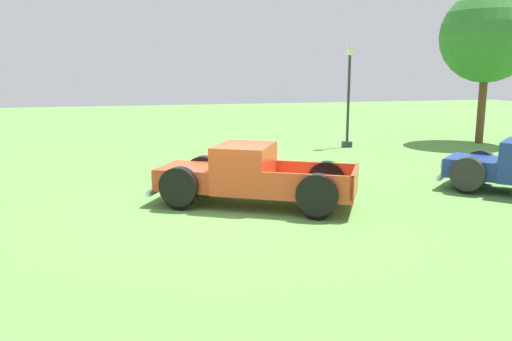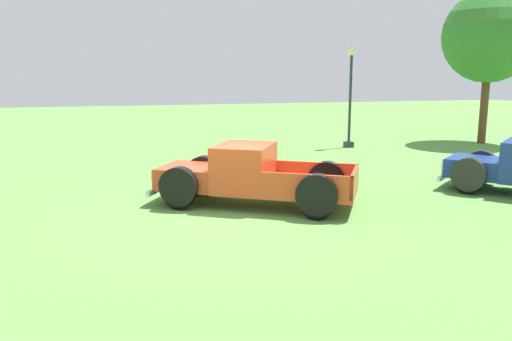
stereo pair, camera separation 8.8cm
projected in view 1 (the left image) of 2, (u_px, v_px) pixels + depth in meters
ground_plane at (229, 213)px, 12.34m from camera, size 80.00×80.00×0.00m
pickup_truck_foreground at (242, 176)px, 13.02m from camera, size 4.03×5.26×1.54m
lamp_post_near at (349, 95)px, 22.59m from camera, size 0.36×0.36×4.42m
oak_tree_east at (487, 36)px, 23.42m from camera, size 4.19×4.19×6.98m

